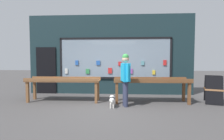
{
  "coord_description": "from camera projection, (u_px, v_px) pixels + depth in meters",
  "views": [
    {
      "loc": [
        0.58,
        -5.44,
        1.52
      ],
      "look_at": [
        0.2,
        0.63,
        1.17
      ],
      "focal_mm": 28.0,
      "sensor_mm": 36.0,
      "label": 1
    }
  ],
  "objects": [
    {
      "name": "ground_plane",
      "position": [
        105.0,
        108.0,
        5.54
      ],
      "size": [
        40.0,
        40.0,
        0.0
      ],
      "primitive_type": "plane",
      "color": "#474444"
    },
    {
      "name": "small_dog",
      "position": [
        112.0,
        100.0,
        5.64
      ],
      "size": [
        0.2,
        0.57,
        0.36
      ],
      "rotation": [
        0.0,
        0.0,
        1.62
      ],
      "color": "white",
      "rests_on": "ground_plane"
    },
    {
      "name": "shopfront_facade",
      "position": [
        109.0,
        55.0,
        7.83
      ],
      "size": [
        7.3,
        0.29,
        3.52
      ],
      "color": "#192D33",
      "rests_on": "ground_plane"
    },
    {
      "name": "person_browsing",
      "position": [
        125.0,
        76.0,
        5.69
      ],
      "size": [
        0.32,
        0.66,
        1.73
      ],
      "rotation": [
        0.0,
        0.0,
        1.79
      ],
      "color": "#2D334C",
      "rests_on": "ground_plane"
    },
    {
      "name": "sandwich_board_sign",
      "position": [
        213.0,
        89.0,
        6.16
      ],
      "size": [
        0.74,
        0.84,
        0.97
      ],
      "rotation": [
        0.0,
        0.0,
        -0.35
      ],
      "color": "black",
      "rests_on": "ground_plane"
    },
    {
      "name": "display_table_left",
      "position": [
        64.0,
        82.0,
        6.43
      ],
      "size": [
        2.68,
        0.73,
        0.88
      ],
      "color": "brown",
      "rests_on": "ground_plane"
    },
    {
      "name": "display_table_right",
      "position": [
        151.0,
        83.0,
        6.23
      ],
      "size": [
        2.68,
        0.73,
        0.89
      ],
      "color": "brown",
      "rests_on": "ground_plane"
    }
  ]
}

